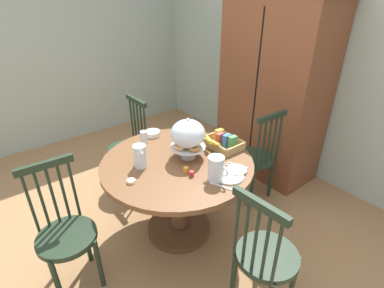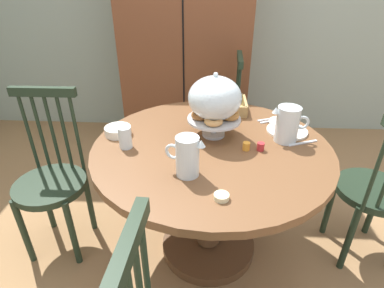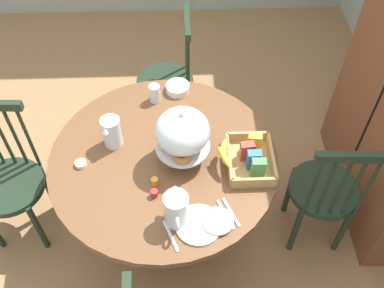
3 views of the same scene
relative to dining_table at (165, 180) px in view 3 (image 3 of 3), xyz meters
The scene contains 19 objects.
ground_plane 0.54m from the dining_table, 145.46° to the right, with size 10.00×10.00×0.00m, color #997047.
dining_table is the anchor object (origin of this frame).
windsor_chair_near_window 0.91m from the dining_table, behind, with size 0.40×0.40×0.97m.
windsor_chair_by_cabinet 0.91m from the dining_table, 94.30° to the right, with size 0.40×0.40×0.97m.
windsor_chair_far_side 0.91m from the dining_table, 85.98° to the left, with size 0.40×0.40×0.97m.
pastry_stand_with_dome 0.42m from the dining_table, 84.66° to the left, with size 0.28×0.28×0.34m.
orange_juice_pitcher 0.41m from the dining_table, 111.53° to the right, with size 0.18×0.10×0.18m.
milk_pitcher 0.49m from the dining_table, ahead, with size 0.20×0.12×0.19m.
cereal_basket 0.51m from the dining_table, 82.70° to the left, with size 0.32×0.30×0.12m.
china_plate_large 0.49m from the dining_table, 22.00° to the left, with size 0.22×0.22×0.01m, color white.
china_plate_small 0.53m from the dining_table, 32.48° to the left, with size 0.15×0.15×0.01m, color white.
cereal_bowl 0.56m from the dining_table, behind, with size 0.14×0.14×0.04m, color white.
drinking_glass 0.51m from the dining_table, behind, with size 0.06×0.06×0.11m, color silver.
butter_dish 0.48m from the dining_table, 84.90° to the right, with size 0.06×0.06×0.02m, color beige.
jam_jar_strawberry 0.34m from the dining_table, ahead, with size 0.04×0.04×0.04m, color #B7282D.
jam_jar_apricot 0.29m from the dining_table, 13.85° to the right, with size 0.04×0.04×0.04m, color orange.
table_knife 0.51m from the dining_table, 39.48° to the left, with size 0.17×0.01×0.01m, color silver.
dinner_fork 0.52m from the dining_table, 42.93° to the left, with size 0.17×0.01×0.01m, color silver.
soup_spoon 0.51m from the dining_table, ahead, with size 0.17×0.01×0.01m, color silver.
Camera 3 is at (1.52, 0.15, 2.57)m, focal length 41.53 mm.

